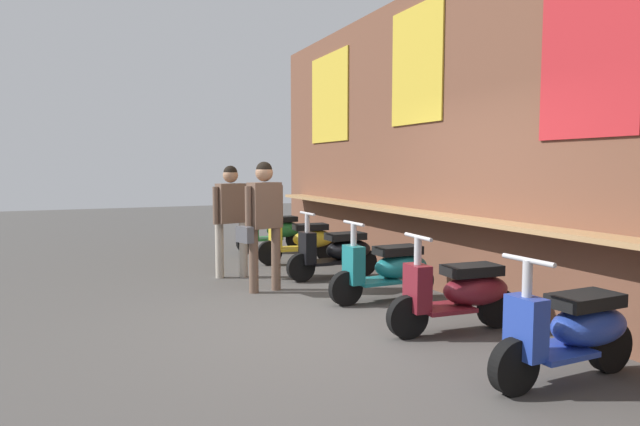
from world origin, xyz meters
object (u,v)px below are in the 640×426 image
at_px(scooter_maroon, 461,292).
at_px(scooter_blue, 573,330).
at_px(scooter_green, 276,231).
at_px(shopper_passing, 264,213).
at_px(scooter_yellow, 304,240).
at_px(scooter_black, 338,251).
at_px(scooter_teal, 389,268).
at_px(shopper_browsing, 231,209).

height_order(scooter_maroon, scooter_blue, same).
bearing_deg(scooter_green, shopper_passing, 64.03).
distance_m(scooter_yellow, scooter_black, 1.33).
bearing_deg(scooter_green, scooter_black, 85.53).
xyz_separation_m(scooter_yellow, scooter_blue, (5.42, 0.00, 0.00)).
xyz_separation_m(scooter_yellow, shopper_passing, (1.71, -1.23, 0.62)).
relative_size(scooter_green, scooter_teal, 1.00).
xyz_separation_m(scooter_yellow, shopper_browsing, (0.68, -1.39, 0.60)).
bearing_deg(shopper_passing, scooter_blue, 0.83).
bearing_deg(scooter_teal, scooter_yellow, -91.14).
bearing_deg(scooter_blue, scooter_green, -92.04).
height_order(scooter_yellow, scooter_teal, same).
height_order(scooter_yellow, shopper_browsing, shopper_browsing).
relative_size(scooter_black, shopper_passing, 0.84).
xyz_separation_m(scooter_black, shopper_browsing, (-0.66, -1.39, 0.60)).
relative_size(scooter_green, scooter_black, 1.00).
height_order(scooter_black, scooter_blue, same).
height_order(scooter_yellow, scooter_maroon, same).
bearing_deg(scooter_black, shopper_browsing, -26.96).
distance_m(scooter_green, scooter_black, 2.74).
xyz_separation_m(scooter_green, scooter_maroon, (5.51, 0.00, 0.00)).
height_order(scooter_yellow, shopper_passing, shopper_passing).
distance_m(scooter_yellow, shopper_passing, 2.20).
xyz_separation_m(shopper_browsing, shopper_passing, (1.03, 0.16, 0.02)).
height_order(scooter_teal, scooter_maroon, same).
relative_size(scooter_green, scooter_blue, 1.00).
bearing_deg(scooter_teal, scooter_maroon, 88.86).
bearing_deg(scooter_teal, shopper_passing, -41.40).
height_order(scooter_blue, shopper_passing, shopper_passing).
bearing_deg(scooter_yellow, shopper_passing, 58.59).
height_order(shopper_browsing, shopper_passing, shopper_passing).
xyz_separation_m(scooter_yellow, scooter_black, (1.33, 0.00, 0.00)).
relative_size(scooter_yellow, shopper_passing, 0.84).
distance_m(scooter_teal, scooter_maroon, 1.35).
relative_size(scooter_yellow, scooter_black, 1.00).
bearing_deg(scooter_maroon, scooter_teal, -86.40).
relative_size(scooter_black, shopper_browsing, 0.87).
height_order(scooter_green, shopper_passing, shopper_passing).
bearing_deg(scooter_teal, scooter_black, -91.14).
distance_m(scooter_maroon, scooter_blue, 1.32).
xyz_separation_m(scooter_maroon, scooter_blue, (1.32, 0.00, 0.00)).
xyz_separation_m(scooter_blue, shopper_browsing, (-4.74, -1.39, 0.60)).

